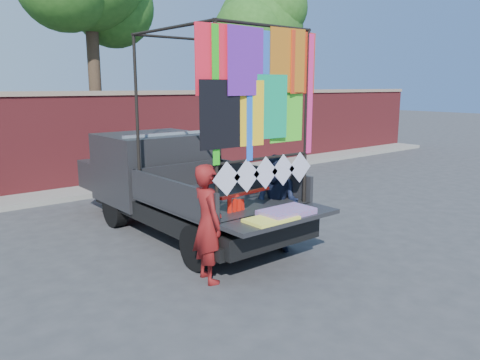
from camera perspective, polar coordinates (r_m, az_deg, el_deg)
ground at (r=7.58m, az=1.31°, el=-9.76°), size 90.00×90.00×0.00m
brick_wall at (r=13.26m, az=-18.89°, el=4.66°), size 30.00×0.45×2.61m
curb at (r=12.82m, az=-17.41°, el=-1.20°), size 30.00×1.20×0.12m
tree_right at (r=18.25m, az=2.69°, el=17.70°), size 4.20×3.30×6.62m
pickup_truck at (r=9.25m, az=-8.78°, el=-0.15°), size 2.27×5.70×3.59m
woman at (r=6.59m, az=-3.94°, el=-5.31°), size 0.52×0.68×1.69m
man at (r=7.80m, az=4.57°, el=-2.91°), size 0.82×0.93×1.63m
streamer_bundle at (r=7.07m, az=0.04°, el=-3.38°), size 1.03×0.16×0.71m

